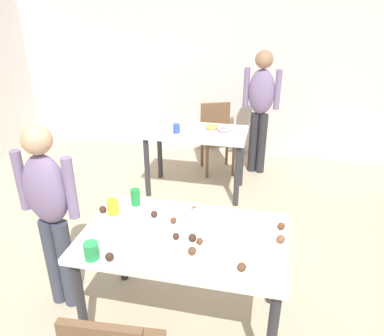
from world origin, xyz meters
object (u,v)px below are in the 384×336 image
object	(u,v)px
dining_table_far	(196,141)
pitcher_far	(168,124)
dining_table_near	(184,247)
soda_can	(135,197)
person_girl_near	(49,206)
mixing_bowl	(202,221)
person_adult_far	(261,102)
chair_far_table	(217,133)

from	to	relation	value
dining_table_far	pitcher_far	world-z (taller)	pitcher_far
dining_table_near	soda_can	bearing A→B (deg)	145.64
person_girl_near	soda_can	size ratio (longest dim) A/B	11.59
person_girl_near	mixing_bowl	size ratio (longest dim) A/B	6.46
mixing_bowl	soda_can	distance (m)	0.55
dining_table_near	soda_can	distance (m)	0.54
dining_table_far	person_adult_far	bearing A→B (deg)	45.95
chair_far_table	person_adult_far	bearing A→B (deg)	3.55
person_girl_near	pitcher_far	bearing A→B (deg)	78.99
person_girl_near	pitcher_far	distance (m)	1.77
mixing_bowl	dining_table_far	bearing A→B (deg)	103.08
dining_table_near	pitcher_far	distance (m)	1.85
dining_table_far	soda_can	bearing A→B (deg)	-93.26
person_adult_far	pitcher_far	distance (m)	1.29
person_adult_far	mixing_bowl	world-z (taller)	person_adult_far
dining_table_near	person_adult_far	distance (m)	2.67
chair_far_table	pitcher_far	world-z (taller)	pitcher_far
soda_can	person_adult_far	bearing A→B (deg)	72.03
chair_far_table	person_adult_far	world-z (taller)	person_adult_far
person_girl_near	soda_can	xyz separation A→B (m)	(0.50, 0.29, -0.03)
pitcher_far	chair_far_table	bearing A→B (deg)	65.10
dining_table_far	mixing_bowl	size ratio (longest dim) A/B	5.18
chair_far_table	person_girl_near	xyz separation A→B (m)	(-0.74, -2.60, 0.34)
person_girl_near	mixing_bowl	xyz separation A→B (m)	(1.02, 0.12, -0.05)
dining_table_near	soda_can	world-z (taller)	soda_can
dining_table_near	person_adult_far	world-z (taller)	person_adult_far
dining_table_far	mixing_bowl	bearing A→B (deg)	-76.92
dining_table_far	chair_far_table	xyz separation A→B (m)	(0.14, 0.66, -0.13)
dining_table_far	pitcher_far	xyz separation A→B (m)	(-0.26, -0.21, 0.24)
pitcher_far	person_girl_near	bearing A→B (deg)	-101.01
dining_table_near	dining_table_far	xyz separation A→B (m)	(-0.33, 1.95, -0.03)
chair_far_table	mixing_bowl	world-z (taller)	chair_far_table
dining_table_far	soda_can	world-z (taller)	soda_can
dining_table_near	person_girl_near	bearing A→B (deg)	179.72
dining_table_near	chair_far_table	bearing A→B (deg)	94.23
person_girl_near	dining_table_far	bearing A→B (deg)	72.85
mixing_bowl	soda_can	world-z (taller)	soda_can
person_adult_far	pitcher_far	size ratio (longest dim) A/B	6.31
person_girl_near	person_adult_far	bearing A→B (deg)	64.32
chair_far_table	pitcher_far	distance (m)	1.02
dining_table_far	dining_table_near	bearing A→B (deg)	-80.34
dining_table_far	person_girl_near	size ratio (longest dim) A/B	0.80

